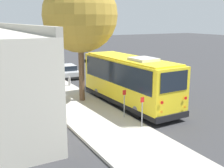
# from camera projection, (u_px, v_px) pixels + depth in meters

# --- Properties ---
(ground_plane) EXTENTS (160.00, 160.00, 0.00)m
(ground_plane) POSITION_uv_depth(u_px,v_px,m) (137.00, 107.00, 18.91)
(ground_plane) COLOR #333335
(sidewalk_slab) EXTENTS (80.00, 3.63, 0.15)m
(sidewalk_slab) POSITION_uv_depth(u_px,v_px,m) (89.00, 115.00, 17.25)
(sidewalk_slab) COLOR beige
(sidewalk_slab) RESTS_ON ground
(curb_strip) EXTENTS (80.00, 0.14, 0.15)m
(curb_strip) POSITION_uv_depth(u_px,v_px,m) (116.00, 110.00, 18.13)
(curb_strip) COLOR #AAA69D
(curb_strip) RESTS_ON ground
(shuttle_bus) EXTENTS (8.94, 2.91, 3.47)m
(shuttle_bus) POSITION_uv_depth(u_px,v_px,m) (129.00, 79.00, 18.97)
(shuttle_bus) COLOR yellow
(shuttle_bus) RESTS_ON ground
(parked_sedan_silver) EXTENTS (4.31, 2.02, 1.28)m
(parked_sedan_silver) POSITION_uv_depth(u_px,v_px,m) (67.00, 71.00, 28.79)
(parked_sedan_silver) COLOR #A8AAAF
(parked_sedan_silver) RESTS_ON ground
(parked_sedan_maroon) EXTENTS (4.64, 1.79, 1.31)m
(parked_sedan_maroon) POSITION_uv_depth(u_px,v_px,m) (50.00, 63.00, 34.28)
(parked_sedan_maroon) COLOR maroon
(parked_sedan_maroon) RESTS_ON ground
(parked_sedan_blue) EXTENTS (4.31, 1.89, 1.32)m
(parked_sedan_blue) POSITION_uv_depth(u_px,v_px,m) (36.00, 56.00, 40.29)
(parked_sedan_blue) COLOR navy
(parked_sedan_blue) RESTS_ON ground
(parked_sedan_black) EXTENTS (4.23, 1.80, 1.28)m
(parked_sedan_black) POSITION_uv_depth(u_px,v_px,m) (27.00, 53.00, 44.90)
(parked_sedan_black) COLOR black
(parked_sedan_black) RESTS_ON ground
(parked_sedan_tan) EXTENTS (4.73, 1.89, 1.27)m
(parked_sedan_tan) POSITION_uv_depth(u_px,v_px,m) (19.00, 49.00, 51.23)
(parked_sedan_tan) COLOR tan
(parked_sedan_tan) RESTS_ON ground
(street_tree) EXTENTS (5.04, 5.04, 9.20)m
(street_tree) POSITION_uv_depth(u_px,v_px,m) (79.00, 10.00, 18.79)
(street_tree) COLOR brown
(street_tree) RESTS_ON sidewalk_slab
(sign_post_near) EXTENTS (0.06, 0.22, 1.67)m
(sign_post_near) POSITION_uv_depth(u_px,v_px,m) (142.00, 112.00, 14.81)
(sign_post_near) COLOR gray
(sign_post_near) RESTS_ON sidewalk_slab
(sign_post_far) EXTENTS (0.06, 0.22, 1.65)m
(sign_post_far) POSITION_uv_depth(u_px,v_px,m) (124.00, 103.00, 16.38)
(sign_post_far) COLOR gray
(sign_post_far) RESTS_ON sidewalk_slab
(fire_hydrant) EXTENTS (0.22, 0.22, 0.81)m
(fire_hydrant) POSITION_uv_depth(u_px,v_px,m) (69.00, 81.00, 24.46)
(fire_hydrant) COLOR #99999E
(fire_hydrant) RESTS_ON sidewalk_slab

